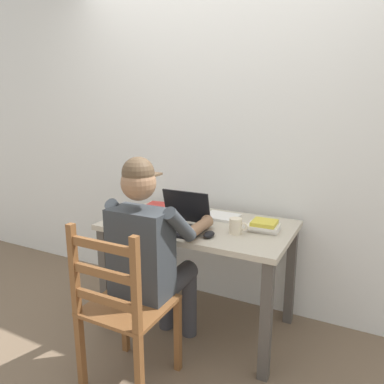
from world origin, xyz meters
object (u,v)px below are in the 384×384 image
Objects in this scene: landscape_photo_print at (138,223)px; computer_mouse at (209,234)px; desk at (199,238)px; book_stack_side at (264,226)px; seated_person at (152,251)px; wooden_chair at (123,309)px; coffee_mug_white at (236,226)px; coffee_mug_dark at (186,209)px; book_stack_main at (161,208)px; laptop at (180,220)px.

computer_mouse is at bearing 17.15° from landscape_photo_print.
desk is 6.09× the size of book_stack_side.
seated_person is (-0.09, -0.44, 0.05)m from desk.
wooden_chair reaches higher than book_stack_side.
computer_mouse is 0.53m from landscape_photo_print.
desk is at bearing 78.00° from seated_person.
coffee_mug_dark is at bearing 156.87° from coffee_mug_white.
desk is 5.79× the size of book_stack_main.
coffee_mug_white is at bearing 58.31° from wooden_chair.
coffee_mug_dark reaches higher than landscape_photo_print.
seated_person is 5.93× the size of book_stack_main.
book_stack_main is 1.64× the size of landscape_photo_print.
book_stack_side is at bearing -3.66° from book_stack_main.
landscape_photo_print is (-0.53, 0.02, -0.02)m from computer_mouse.
desk is at bearing 82.63° from wooden_chair.
landscape_photo_print is at bearing -162.87° from book_stack_side.
coffee_mug_white is 0.88× the size of landscape_photo_print.
computer_mouse is 0.83× the size of coffee_mug_dark.
seated_person reaches higher than book_stack_main.
coffee_mug_dark is 0.57× the size of book_stack_main.
book_stack_side is at bearing 36.20° from landscape_photo_print.
coffee_mug_dark is (-0.06, 0.54, 0.11)m from seated_person.
coffee_mug_dark is at bearing 110.30° from laptop.
computer_mouse is 0.87× the size of coffee_mug_white.
book_stack_side reaches higher than desk.
coffee_mug_dark is 0.21m from book_stack_main.
computer_mouse is 0.62m from book_stack_main.
laptop is 0.31m from landscape_photo_print.
book_stack_side is (0.53, 0.48, 0.09)m from seated_person.
laptop reaches higher than coffee_mug_dark.
seated_person reaches higher than desk.
book_stack_side is at bearing 43.01° from coffee_mug_white.
book_stack_main is (-0.27, 0.81, 0.32)m from wooden_chair.
wooden_chair is at bearing -93.33° from laptop.
seated_person reaches higher than wooden_chair.
coffee_mug_dark is 0.37m from landscape_photo_print.
wooden_chair reaches higher than computer_mouse.
coffee_mug_white is 0.66m from landscape_photo_print.
desk is 0.98× the size of seated_person.
computer_mouse is 0.77× the size of landscape_photo_print.
seated_person reaches higher than book_stack_side.
coffee_mug_white is at bearing -17.09° from desk.
landscape_photo_print is (-0.30, -0.05, -0.05)m from laptop.
book_stack_side reaches higher than computer_mouse.
book_stack_side is at bearing 45.12° from computer_mouse.
desk is at bearing -174.80° from book_stack_side.
coffee_mug_dark is at bearing 2.95° from book_stack_main.
coffee_mug_white is at bearing -136.99° from book_stack_side.
seated_person is 0.36m from landscape_photo_print.
coffee_mug_dark reaches higher than desk.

